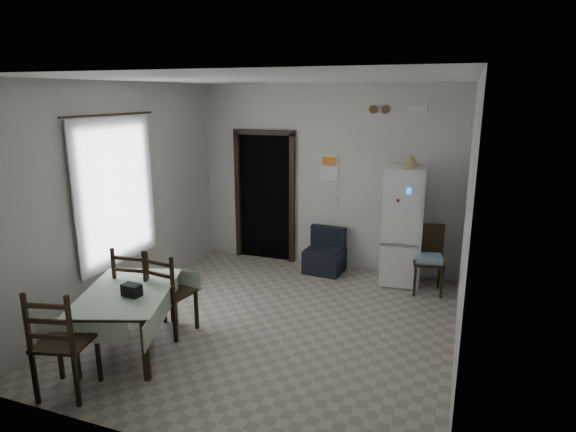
{
  "coord_description": "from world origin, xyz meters",
  "views": [
    {
      "loc": [
        2.04,
        -5.0,
        2.75
      ],
      "look_at": [
        0.0,
        0.5,
        1.25
      ],
      "focal_mm": 30.0,
      "sensor_mm": 36.0,
      "label": 1
    }
  ],
  "objects_px": {
    "dining_chair_far_left": "(140,287)",
    "dining_table": "(129,321)",
    "dining_chair_near_head": "(64,340)",
    "navy_seat": "(325,251)",
    "dining_chair_far_right": "(172,291)",
    "fridge": "(402,226)",
    "corner_chair": "(428,260)"
  },
  "relations": [
    {
      "from": "fridge",
      "to": "corner_chair",
      "type": "height_order",
      "value": "fridge"
    },
    {
      "from": "navy_seat",
      "to": "corner_chair",
      "type": "xyz_separation_m",
      "value": [
        1.59,
        -0.27,
        0.13
      ]
    },
    {
      "from": "corner_chair",
      "to": "dining_chair_far_left",
      "type": "distance_m",
      "value": 3.88
    },
    {
      "from": "corner_chair",
      "to": "dining_chair_near_head",
      "type": "xyz_separation_m",
      "value": [
        -2.97,
        -3.62,
        0.06
      ]
    },
    {
      "from": "corner_chair",
      "to": "dining_chair_near_head",
      "type": "bearing_deg",
      "value": -138.16
    },
    {
      "from": "dining_table",
      "to": "dining_chair_near_head",
      "type": "relative_size",
      "value": 1.24
    },
    {
      "from": "navy_seat",
      "to": "corner_chair",
      "type": "bearing_deg",
      "value": -4.96
    },
    {
      "from": "navy_seat",
      "to": "dining_chair_far_right",
      "type": "height_order",
      "value": "dining_chair_far_right"
    },
    {
      "from": "dining_table",
      "to": "dining_chair_far_left",
      "type": "distance_m",
      "value": 0.54
    },
    {
      "from": "dining_chair_far_left",
      "to": "dining_table",
      "type": "bearing_deg",
      "value": 105.64
    },
    {
      "from": "dining_chair_far_right",
      "to": "dining_chair_near_head",
      "type": "bearing_deg",
      "value": 87.6
    },
    {
      "from": "dining_chair_far_left",
      "to": "dining_chair_far_right",
      "type": "distance_m",
      "value": 0.41
    },
    {
      "from": "corner_chair",
      "to": "dining_chair_far_left",
      "type": "height_order",
      "value": "dining_chair_far_left"
    },
    {
      "from": "corner_chair",
      "to": "dining_chair_far_right",
      "type": "bearing_deg",
      "value": -149.16
    },
    {
      "from": "navy_seat",
      "to": "dining_chair_far_left",
      "type": "distance_m",
      "value": 3.0
    },
    {
      "from": "corner_chair",
      "to": "dining_chair_far_left",
      "type": "xyz_separation_m",
      "value": [
        -3.12,
        -2.3,
        0.05
      ]
    },
    {
      "from": "dining_chair_far_left",
      "to": "dining_chair_near_head",
      "type": "relative_size",
      "value": 0.98
    },
    {
      "from": "dining_chair_far_left",
      "to": "dining_chair_near_head",
      "type": "xyz_separation_m",
      "value": [
        0.15,
        -1.31,
        0.01
      ]
    },
    {
      "from": "navy_seat",
      "to": "dining_table",
      "type": "height_order",
      "value": "dining_table"
    },
    {
      "from": "navy_seat",
      "to": "dining_chair_near_head",
      "type": "xyz_separation_m",
      "value": [
        -1.38,
        -3.89,
        0.19
      ]
    },
    {
      "from": "navy_seat",
      "to": "dining_chair_far_right",
      "type": "xyz_separation_m",
      "value": [
        -1.12,
        -2.52,
        0.16
      ]
    },
    {
      "from": "corner_chair",
      "to": "dining_chair_far_left",
      "type": "bearing_deg",
      "value": -152.33
    },
    {
      "from": "fridge",
      "to": "dining_chair_far_left",
      "type": "height_order",
      "value": "fridge"
    },
    {
      "from": "navy_seat",
      "to": "dining_chair_near_head",
      "type": "height_order",
      "value": "dining_chair_near_head"
    },
    {
      "from": "corner_chair",
      "to": "dining_table",
      "type": "bearing_deg",
      "value": -145.33
    },
    {
      "from": "fridge",
      "to": "dining_chair_near_head",
      "type": "xyz_separation_m",
      "value": [
        -2.55,
        -3.89,
        -0.33
      ]
    },
    {
      "from": "dining_table",
      "to": "corner_chair",
      "type": "bearing_deg",
      "value": 23.79
    },
    {
      "from": "corner_chair",
      "to": "dining_chair_far_left",
      "type": "relative_size",
      "value": 0.91
    },
    {
      "from": "navy_seat",
      "to": "dining_chair_far_left",
      "type": "xyz_separation_m",
      "value": [
        -1.53,
        -2.58,
        0.18
      ]
    },
    {
      "from": "dining_chair_near_head",
      "to": "corner_chair",
      "type": "bearing_deg",
      "value": -143.23
    },
    {
      "from": "corner_chair",
      "to": "dining_chair_far_right",
      "type": "relative_size",
      "value": 0.94
    },
    {
      "from": "corner_chair",
      "to": "fridge",
      "type": "bearing_deg",
      "value": 138.09
    }
  ]
}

